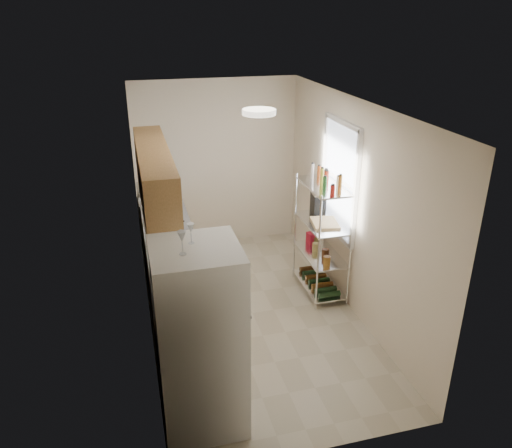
{
  "coord_description": "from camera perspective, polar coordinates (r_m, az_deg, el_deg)",
  "views": [
    {
      "loc": [
        -1.31,
        -5.14,
        3.52
      ],
      "look_at": [
        0.11,
        0.25,
        1.1
      ],
      "focal_mm": 35.0,
      "sensor_mm": 36.0,
      "label": 1
    }
  ],
  "objects": [
    {
      "name": "bakers_rack",
      "position": [
        6.38,
        7.66,
        1.01
      ],
      "size": [
        0.45,
        0.9,
        1.73
      ],
      "color": "silver",
      "rests_on": "ground"
    },
    {
      "name": "wine_glass_a",
      "position": [
        4.05,
        -7.45,
        -1.08
      ],
      "size": [
        0.06,
        0.06,
        0.17
      ],
      "primitive_type": null,
      "color": "silver",
      "rests_on": "refrigerator"
    },
    {
      "name": "refrigerator",
      "position": [
        4.46,
        -6.42,
        -12.97
      ],
      "size": [
        0.73,
        0.73,
        1.77
      ],
      "primitive_type": "cube",
      "color": "white",
      "rests_on": "ground"
    },
    {
      "name": "storage_bag",
      "position": [
        6.85,
        6.32,
        -1.61
      ],
      "size": [
        0.11,
        0.14,
        0.15
      ],
      "primitive_type": "cube",
      "rotation": [
        0.0,
        0.0,
        0.12
      ],
      "color": "#B31629",
      "rests_on": "bakers_rack"
    },
    {
      "name": "upper_cabinets",
      "position": [
        5.52,
        -11.45,
        4.9
      ],
      "size": [
        0.33,
        2.2,
        0.72
      ],
      "primitive_type": "cube",
      "color": "tan",
      "rests_on": "room"
    },
    {
      "name": "window",
      "position": [
        6.36,
        9.53,
        5.06
      ],
      "size": [
        0.06,
        1.0,
        1.46
      ],
      "primitive_type": "cube",
      "color": "white",
      "rests_on": "room"
    },
    {
      "name": "counter_run",
      "position": [
        6.38,
        -9.48,
        -5.66
      ],
      "size": [
        0.63,
        3.51,
        0.9
      ],
      "color": "tan",
      "rests_on": "ground"
    },
    {
      "name": "rice_cooker",
      "position": [
        6.07,
        -10.37,
        -1.57
      ],
      "size": [
        0.23,
        0.23,
        0.19
      ],
      "primitive_type": "cylinder",
      "color": "silver",
      "rests_on": "counter_run"
    },
    {
      "name": "frying_pan_small",
      "position": [
        6.65,
        -10.22,
        0.02
      ],
      "size": [
        0.28,
        0.28,
        0.04
      ],
      "primitive_type": "cylinder",
      "rotation": [
        0.0,
        0.0,
        0.63
      ],
      "color": "black",
      "rests_on": "counter_run"
    },
    {
      "name": "frying_pan_large",
      "position": [
        6.63,
        -10.6,
        -0.07
      ],
      "size": [
        0.28,
        0.28,
        0.04
      ],
      "primitive_type": "cylinder",
      "rotation": [
        0.0,
        0.0,
        0.14
      ],
      "color": "black",
      "rests_on": "counter_run"
    },
    {
      "name": "wine_glass_b",
      "position": [
        3.87,
        -8.44,
        -2.15
      ],
      "size": [
        0.07,
        0.07,
        0.19
      ],
      "primitive_type": null,
      "color": "silver",
      "rests_on": "refrigerator"
    },
    {
      "name": "range_hood",
      "position": [
        6.41,
        -11.19,
        3.57
      ],
      "size": [
        0.5,
        0.6,
        0.12
      ],
      "primitive_type": "cube",
      "color": "#B7BABC",
      "rests_on": "room"
    },
    {
      "name": "room",
      "position": [
        5.75,
        -0.46,
        0.72
      ],
      "size": [
        2.52,
        4.42,
        2.62
      ],
      "color": "#BAB097",
      "rests_on": "ground"
    },
    {
      "name": "espresso_machine",
      "position": [
        6.68,
        7.11,
        2.45
      ],
      "size": [
        0.19,
        0.26,
        0.28
      ],
      "primitive_type": "cube",
      "rotation": [
        0.0,
        0.0,
        -0.11
      ],
      "color": "black",
      "rests_on": "bakers_rack"
    },
    {
      "name": "cutting_board",
      "position": [
        6.37,
        7.89,
        0.13
      ],
      "size": [
        0.38,
        0.45,
        0.03
      ],
      "primitive_type": "cube",
      "rotation": [
        0.0,
        0.0,
        -0.17
      ],
      "color": "tan",
      "rests_on": "bakers_rack"
    },
    {
      "name": "ceiling_dome",
      "position": [
        5.1,
        0.35,
        12.69
      ],
      "size": [
        0.34,
        0.34,
        0.05
      ],
      "primitive_type": "cylinder",
      "color": "white",
      "rests_on": "room"
    }
  ]
}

